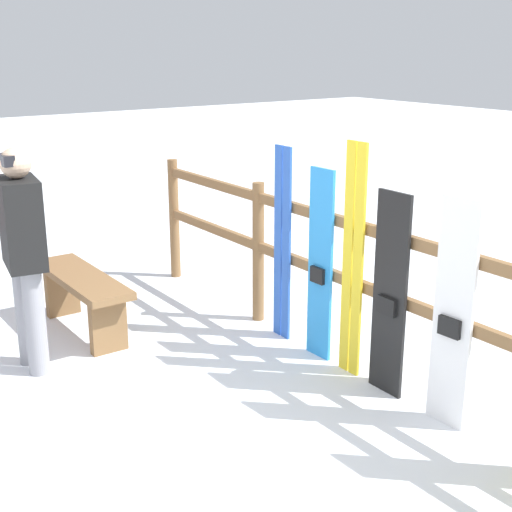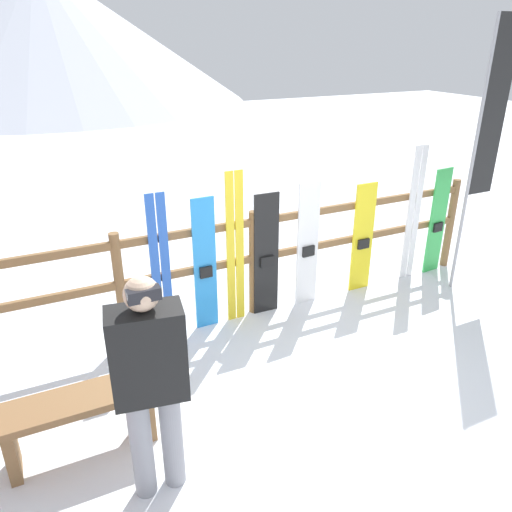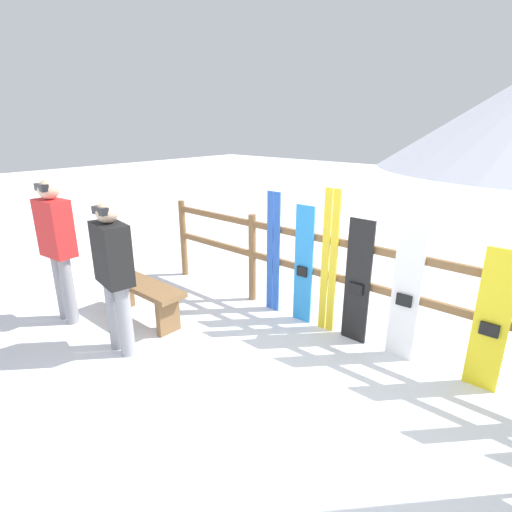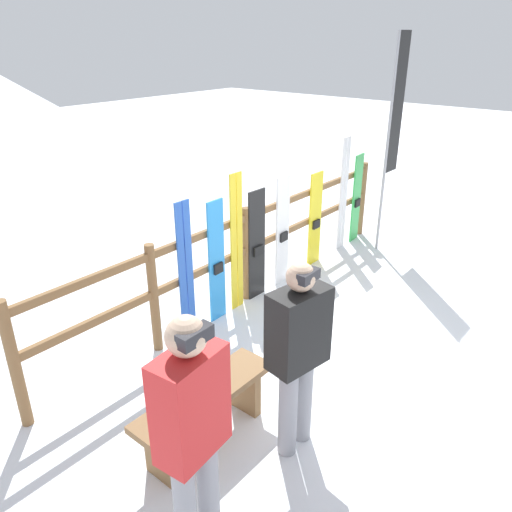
{
  "view_description": "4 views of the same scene",
  "coord_description": "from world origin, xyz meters",
  "px_view_note": "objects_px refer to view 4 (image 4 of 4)",
  "views": [
    {
      "loc": [
        3.25,
        -1.78,
        2.33
      ],
      "look_at": [
        -0.7,
        1.04,
        0.86
      ],
      "focal_mm": 50.0,
      "sensor_mm": 36.0,
      "label": 1
    },
    {
      "loc": [
        -2.16,
        -2.92,
        2.91
      ],
      "look_at": [
        -0.3,
        0.92,
        1.02
      ],
      "focal_mm": 35.0,
      "sensor_mm": 36.0,
      "label": 2
    },
    {
      "loc": [
        1.94,
        -2.22,
        2.37
      ],
      "look_at": [
        -0.68,
        0.78,
        1.02
      ],
      "focal_mm": 28.0,
      "sensor_mm": 36.0,
      "label": 3
    },
    {
      "loc": [
        -4.25,
        -2.07,
        3.09
      ],
      "look_at": [
        -0.87,
        0.73,
        1.13
      ],
      "focal_mm": 35.0,
      "sensor_mm": 36.0,
      "label": 4
    }
  ],
  "objects_px": {
    "snowboard_blue": "(217,262)",
    "snowboard_yellow": "(315,220)",
    "bench": "(206,405)",
    "ski_pair_yellow": "(237,243)",
    "person_black": "(298,348)",
    "ski_pair_white": "(343,194)",
    "ski_pair_blue": "(186,271)",
    "rental_flag": "(394,121)",
    "snowboard_white": "(282,231)",
    "snowboard_green": "(357,199)",
    "snowboard_black_stripe": "(257,245)",
    "person_red": "(192,427)"
  },
  "relations": [
    {
      "from": "snowboard_blue",
      "to": "snowboard_yellow",
      "type": "xyz_separation_m",
      "value": [
        2.02,
        -0.0,
        -0.05
      ]
    },
    {
      "from": "bench",
      "to": "ski_pair_yellow",
      "type": "xyz_separation_m",
      "value": [
        1.83,
        1.29,
        0.48
      ]
    },
    {
      "from": "bench",
      "to": "person_black",
      "type": "xyz_separation_m",
      "value": [
        0.43,
        -0.57,
        0.58
      ]
    },
    {
      "from": "snowboard_blue",
      "to": "ski_pair_white",
      "type": "height_order",
      "value": "ski_pair_white"
    },
    {
      "from": "ski_pair_blue",
      "to": "snowboard_blue",
      "type": "distance_m",
      "value": 0.47
    },
    {
      "from": "ski_pair_yellow",
      "to": "ski_pair_white",
      "type": "distance_m",
      "value": 2.44
    },
    {
      "from": "snowboard_yellow",
      "to": "rental_flag",
      "type": "xyz_separation_m",
      "value": [
        1.21,
        -0.47,
        1.27
      ]
    },
    {
      "from": "person_black",
      "to": "ski_pair_yellow",
      "type": "distance_m",
      "value": 2.33
    },
    {
      "from": "snowboard_white",
      "to": "rental_flag",
      "type": "distance_m",
      "value": 2.37
    },
    {
      "from": "snowboard_yellow",
      "to": "snowboard_green",
      "type": "xyz_separation_m",
      "value": [
        1.19,
        0.0,
        0.02
      ]
    },
    {
      "from": "snowboard_blue",
      "to": "rental_flag",
      "type": "height_order",
      "value": "rental_flag"
    },
    {
      "from": "snowboard_blue",
      "to": "ski_pair_yellow",
      "type": "distance_m",
      "value": 0.37
    },
    {
      "from": "snowboard_yellow",
      "to": "rental_flag",
      "type": "relative_size",
      "value": 0.43
    },
    {
      "from": "snowboard_white",
      "to": "snowboard_green",
      "type": "xyz_separation_m",
      "value": [
        1.96,
        -0.0,
        -0.03
      ]
    },
    {
      "from": "bench",
      "to": "ski_pair_white",
      "type": "height_order",
      "value": "ski_pair_white"
    },
    {
      "from": "ski_pair_blue",
      "to": "snowboard_white",
      "type": "bearing_deg",
      "value": -0.12
    },
    {
      "from": "ski_pair_blue",
      "to": "snowboard_blue",
      "type": "xyz_separation_m",
      "value": [
        0.47,
        -0.0,
        -0.06
      ]
    },
    {
      "from": "ski_pair_yellow",
      "to": "snowboard_black_stripe",
      "type": "xyz_separation_m",
      "value": [
        0.37,
        -0.0,
        -0.14
      ]
    },
    {
      "from": "snowboard_blue",
      "to": "person_red",
      "type": "bearing_deg",
      "value": -138.85
    },
    {
      "from": "bench",
      "to": "ski_pair_white",
      "type": "relative_size",
      "value": 0.75
    },
    {
      "from": "ski_pair_yellow",
      "to": "ski_pair_white",
      "type": "relative_size",
      "value": 0.98
    },
    {
      "from": "ski_pair_yellow",
      "to": "snowboard_black_stripe",
      "type": "bearing_deg",
      "value": -0.54
    },
    {
      "from": "ski_pair_blue",
      "to": "bench",
      "type": "bearing_deg",
      "value": -128.25
    },
    {
      "from": "person_black",
      "to": "snowboard_blue",
      "type": "distance_m",
      "value": 2.15
    },
    {
      "from": "ski_pair_blue",
      "to": "snowboard_yellow",
      "type": "distance_m",
      "value": 2.49
    },
    {
      "from": "snowboard_blue",
      "to": "rental_flag",
      "type": "distance_m",
      "value": 3.48
    },
    {
      "from": "ski_pair_blue",
      "to": "snowboard_blue",
      "type": "bearing_deg",
      "value": -0.42
    },
    {
      "from": "ski_pair_white",
      "to": "snowboard_blue",
      "type": "bearing_deg",
      "value": -179.93
    },
    {
      "from": "bench",
      "to": "ski_pair_white",
      "type": "xyz_separation_m",
      "value": [
        4.27,
        1.29,
        0.5
      ]
    },
    {
      "from": "ski_pair_blue",
      "to": "snowboard_blue",
      "type": "height_order",
      "value": "ski_pair_blue"
    },
    {
      "from": "snowboard_white",
      "to": "ski_pair_white",
      "type": "xyz_separation_m",
      "value": [
        1.54,
        0.0,
        0.14
      ]
    },
    {
      "from": "ski_pair_blue",
      "to": "snowboard_white",
      "type": "height_order",
      "value": "ski_pair_blue"
    },
    {
      "from": "bench",
      "to": "ski_pair_blue",
      "type": "distance_m",
      "value": 1.69
    },
    {
      "from": "bench",
      "to": "person_black",
      "type": "bearing_deg",
      "value": -53.02
    },
    {
      "from": "snowboard_blue",
      "to": "rental_flag",
      "type": "xyz_separation_m",
      "value": [
        3.23,
        -0.47,
        1.22
      ]
    },
    {
      "from": "rental_flag",
      "to": "person_red",
      "type": "bearing_deg",
      "value": -165.09
    },
    {
      "from": "ski_pair_blue",
      "to": "rental_flag",
      "type": "height_order",
      "value": "rental_flag"
    },
    {
      "from": "person_red",
      "to": "snowboard_green",
      "type": "height_order",
      "value": "person_red"
    },
    {
      "from": "snowboard_white",
      "to": "ski_pair_white",
      "type": "bearing_deg",
      "value": 0.13
    },
    {
      "from": "ski_pair_blue",
      "to": "ski_pair_yellow",
      "type": "relative_size",
      "value": 0.93
    },
    {
      "from": "snowboard_black_stripe",
      "to": "snowboard_green",
      "type": "xyz_separation_m",
      "value": [
        2.49,
        -0.0,
        -0.0
      ]
    },
    {
      "from": "snowboard_white",
      "to": "rental_flag",
      "type": "bearing_deg",
      "value": -13.41
    },
    {
      "from": "snowboard_green",
      "to": "snowboard_blue",
      "type": "bearing_deg",
      "value": 180.0
    },
    {
      "from": "ski_pair_white",
      "to": "snowboard_yellow",
      "type": "bearing_deg",
      "value": -179.73
    },
    {
      "from": "person_red",
      "to": "ski_pair_yellow",
      "type": "distance_m",
      "value": 3.19
    },
    {
      "from": "snowboard_blue",
      "to": "snowboard_green",
      "type": "relative_size",
      "value": 1.04
    },
    {
      "from": "snowboard_blue",
      "to": "snowboard_white",
      "type": "distance_m",
      "value": 1.24
    },
    {
      "from": "person_black",
      "to": "ski_pair_yellow",
      "type": "xyz_separation_m",
      "value": [
        1.4,
        1.86,
        -0.1
      ]
    },
    {
      "from": "ski_pair_blue",
      "to": "ski_pair_yellow",
      "type": "bearing_deg",
      "value": 0.0
    },
    {
      "from": "ski_pair_yellow",
      "to": "person_red",
      "type": "bearing_deg",
      "value": -142.91
    }
  ]
}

